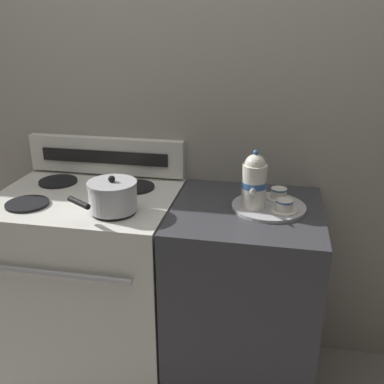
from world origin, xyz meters
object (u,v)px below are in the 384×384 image
teapot (254,181)px  teacup_right (284,206)px  saucepan (112,196)px  creamer_jug (256,189)px  stove (92,283)px  serving_tray (269,207)px  teacup_left (279,194)px

teapot → teacup_right: teapot is taller
saucepan → creamer_jug: size_ratio=3.53×
saucepan → teacup_right: 0.68m
stove → teapot: 0.93m
saucepan → serving_tray: saucepan is taller
stove → teacup_left: 0.97m
teacup_right → creamer_jug: bearing=134.7°
teapot → teacup_right: 0.15m
teapot → saucepan: bearing=-166.8°
saucepan → teapot: size_ratio=1.13×
stove → teacup_right: size_ratio=8.78×
serving_tray → teacup_left: size_ratio=2.93×
stove → creamer_jug: bearing=7.1°
serving_tray → creamer_jug: creamer_jug is taller
teacup_right → teacup_left: bearing=100.5°
teacup_left → serving_tray: bearing=-115.8°
creamer_jug → saucepan: bearing=-157.2°
saucepan → stove: bearing=143.5°
teapot → creamer_jug: 0.13m
stove → teacup_left: size_ratio=8.78×
creamer_jug → teacup_right: bearing=-45.3°
teacup_right → saucepan: bearing=-170.6°
teapot → creamer_jug: bearing=87.5°
serving_tray → teacup_left: (0.04, 0.08, 0.03)m
stove → serving_tray: bearing=1.5°
stove → creamer_jug: 0.90m
saucepan → teacup_left: 0.69m
saucepan → teapot: teapot is taller
saucepan → serving_tray: 0.64m
stove → saucepan: size_ratio=3.34×
serving_tray → creamer_jug: size_ratio=3.93×
stove → teacup_right: teacup_right is taller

